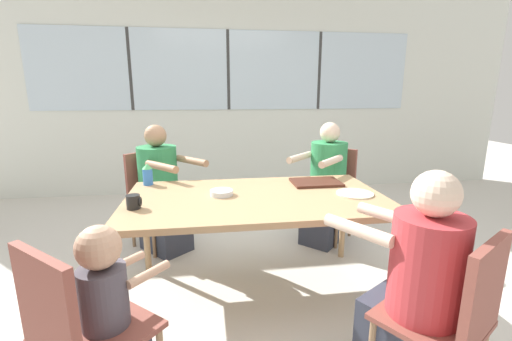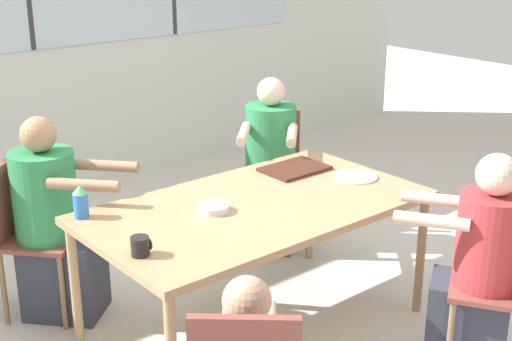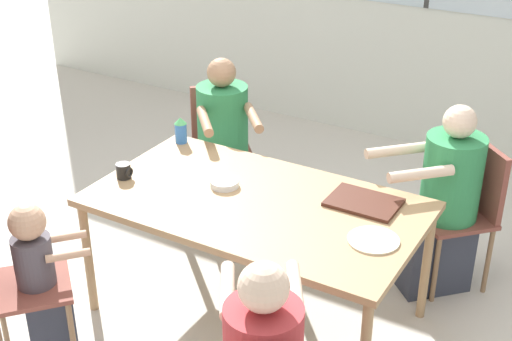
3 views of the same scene
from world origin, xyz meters
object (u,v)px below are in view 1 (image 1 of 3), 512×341
Objects in this scene: person_woman_green_shirt at (326,190)px; chair_for_toddler at (75,328)px; person_man_blue_shirt at (414,302)px; person_man_teal_shirt at (162,196)px; sippy_cup at (148,174)px; bowl_white_shallow at (222,193)px; chair_for_woman_green_shirt at (333,184)px; coffee_mug at (134,202)px; chair_for_man_teal_shirt at (151,190)px; chair_for_man_blue_shirt at (455,314)px; person_toddler at (113,326)px.

chair_for_toddler is at bearing 91.73° from person_woman_green_shirt.
person_man_teal_shirt is (-1.33, 1.80, 0.01)m from person_man_blue_shirt.
sippy_cup reaches higher than bowl_white_shallow.
chair_for_woman_green_shirt is 0.77× the size of person_woman_green_shirt.
coffee_mug reaches higher than bowl_white_shallow.
chair_for_woman_green_shirt is 1.65m from person_man_teal_shirt.
chair_for_man_teal_shirt is at bearing 43.04° from chair_for_woman_green_shirt.
chair_for_man_teal_shirt is 0.17m from person_man_teal_shirt.
chair_for_toddler is at bearing 45.03° from person_man_teal_shirt.
chair_for_man_blue_shirt is 0.77× the size of person_man_teal_shirt.
person_woman_green_shirt is (1.64, 1.77, -0.02)m from chair_for_toddler.
chair_for_man_teal_shirt is 2.41m from person_man_blue_shirt.
person_man_blue_shirt is 1.96m from sippy_cup.
person_woman_green_shirt is 1.84m from coffee_mug.
person_man_teal_shirt is (-1.42, 1.94, -0.02)m from chair_for_man_blue_shirt.
chair_for_woman_green_shirt and chair_for_man_blue_shirt have the same top height.
person_man_blue_shirt reaches higher than chair_for_man_teal_shirt.
chair_for_toddler is 0.77× the size of person_woman_green_shirt.
coffee_mug is (-0.02, 0.71, 0.34)m from person_toddler.
person_man_blue_shirt reaches higher than sippy_cup.
person_woman_green_shirt is 1.53m from person_man_teal_shirt.
chair_for_woman_green_shirt is 2.00m from coffee_mug.
person_man_blue_shirt is (-0.32, -1.88, -0.03)m from chair_for_woman_green_shirt.
person_woman_green_shirt is 1.03× the size of person_man_blue_shirt.
bowl_white_shallow is at bearing 100.12° from chair_for_toddler.
bowl_white_shallow is at bearing 101.62° from person_toddler.
bowl_white_shallow is (-1.02, -0.74, 0.24)m from person_woman_green_shirt.
person_man_blue_shirt is 1.35m from person_toddler.
person_toddler is at bearing 138.56° from chair_for_man_blue_shirt.
person_woman_green_shirt reaches higher than person_man_blue_shirt.
coffee_mug is (0.08, -1.11, 0.24)m from chair_for_man_teal_shirt.
person_woman_green_shirt is 1.64m from sippy_cup.
person_woman_green_shirt is at bearing 136.99° from person_man_teal_shirt.
chair_for_man_teal_shirt is 1.14m from coffee_mug.
chair_for_man_blue_shirt is 5.61× the size of bowl_white_shallow.
person_man_teal_shirt is (0.11, -0.13, -0.02)m from chair_for_man_teal_shirt.
sippy_cup is (-1.45, 1.51, 0.29)m from chair_for_man_blue_shirt.
sippy_cup is (0.08, -0.56, 0.29)m from chair_for_man_teal_shirt.
person_woman_green_shirt reaches higher than person_toddler.
chair_for_woman_green_shirt is 2.03m from chair_for_man_blue_shirt.
chair_for_man_teal_shirt is (-1.53, 2.07, 0.00)m from chair_for_man_blue_shirt.
chair_for_woman_green_shirt is at bearing 136.96° from chair_for_man_teal_shirt.
chair_for_toddler is at bearing -93.17° from sippy_cup.
chair_for_woman_green_shirt is at bearing 51.88° from chair_for_man_blue_shirt.
sippy_cup is at bearing 128.20° from chair_for_toddler.
chair_for_woman_green_shirt is 1.78m from sippy_cup.
chair_for_man_teal_shirt is 0.79× the size of person_man_blue_shirt.
chair_for_man_blue_shirt is at bearing -90.00° from person_man_blue_shirt.
chair_for_man_blue_shirt and chair_for_toddler have the same top height.
person_toddler is 0.78m from coffee_mug.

